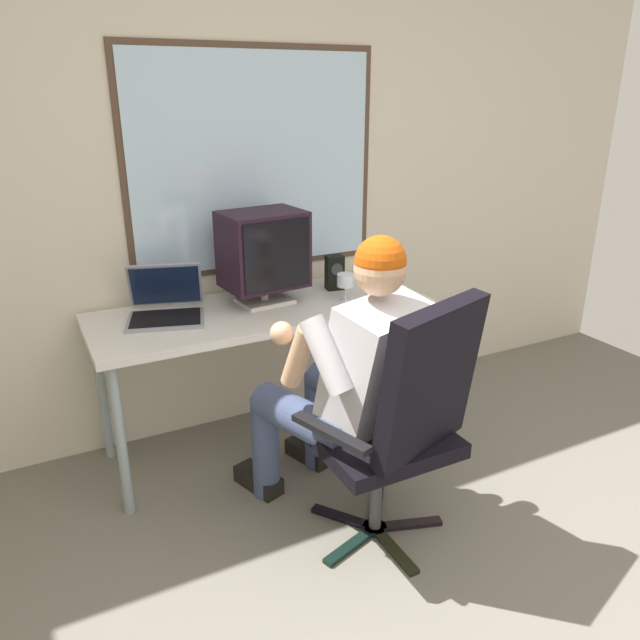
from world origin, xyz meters
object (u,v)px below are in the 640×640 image
at_px(laptop, 166,303).
at_px(wine_glass, 346,282).
at_px(desk_speaker, 335,272).
at_px(office_chair, 403,415).
at_px(desk, 262,320).
at_px(coffee_mug, 381,287).
at_px(crt_monitor, 263,251).
at_px(person_seated, 348,376).

xyz_separation_m(laptop, wine_glass, (0.83, -0.19, 0.04)).
bearing_deg(desk_speaker, laptop, -179.97).
distance_m(office_chair, wine_glass, 0.90).
height_order(desk, coffee_mug, coffee_mug).
xyz_separation_m(desk, crt_monitor, (0.04, 0.06, 0.32)).
bearing_deg(person_seated, wine_glass, 61.69).
relative_size(desk, laptop, 3.85).
xyz_separation_m(laptop, coffee_mug, (1.02, -0.21, -0.01)).
bearing_deg(wine_glass, desk_speaker, 77.31).
relative_size(person_seated, laptop, 2.98).
relative_size(desk, office_chair, 1.52).
bearing_deg(laptop, wine_glass, -12.87).
bearing_deg(desk, wine_glass, -13.97).
xyz_separation_m(wine_glass, coffee_mug, (0.19, -0.02, -0.05)).
relative_size(crt_monitor, coffee_mug, 4.56).
distance_m(desk, laptop, 0.46).
xyz_separation_m(desk, wine_glass, (0.40, -0.10, 0.16)).
distance_m(laptop, wine_glass, 0.85).
bearing_deg(desk, office_chair, -79.42).
bearing_deg(wine_glass, laptop, 167.13).
height_order(wine_glass, desk_speaker, desk_speaker).
xyz_separation_m(desk, office_chair, (0.17, -0.93, -0.09)).
bearing_deg(desk_speaker, person_seated, -114.68).
height_order(desk, wine_glass, wine_glass).
relative_size(crt_monitor, laptop, 1.07).
height_order(laptop, coffee_mug, laptop).
relative_size(desk, crt_monitor, 3.62).
height_order(wine_glass, coffee_mug, wine_glass).
xyz_separation_m(crt_monitor, desk_speaker, (0.40, 0.03, -0.17)).
relative_size(desk, coffee_mug, 16.48).
bearing_deg(coffee_mug, desk_speaker, 125.45).
distance_m(person_seated, laptop, 0.93).
height_order(desk, desk_speaker, desk_speaker).
xyz_separation_m(office_chair, coffee_mug, (0.42, 0.81, 0.20)).
height_order(crt_monitor, desk_speaker, crt_monitor).
xyz_separation_m(desk, desk_speaker, (0.44, 0.09, 0.16)).
distance_m(desk, wine_glass, 0.44).
distance_m(office_chair, crt_monitor, 1.08).
distance_m(desk, desk_speaker, 0.47).
distance_m(desk, person_seated, 0.67).
relative_size(person_seated, desk_speaker, 6.98).
bearing_deg(office_chair, desk, 100.58).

